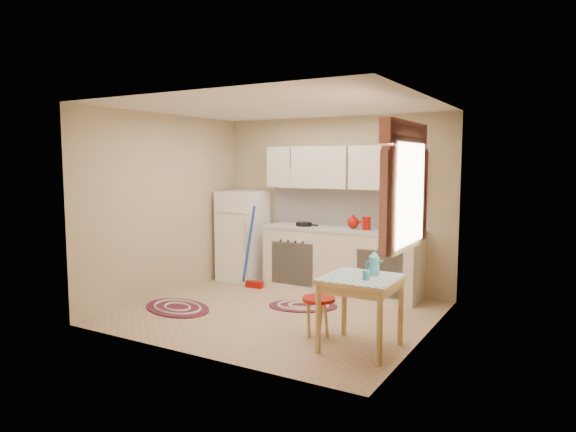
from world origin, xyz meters
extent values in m
plane|color=tan|center=(0.00, 0.00, 0.00)|extent=(3.60, 3.60, 0.00)
cube|color=silver|center=(0.00, 0.00, 2.50)|extent=(3.60, 3.20, 0.04)
cube|color=tan|center=(0.00, 1.60, 1.25)|extent=(3.60, 0.04, 2.50)
cube|color=tan|center=(0.00, -1.60, 1.25)|extent=(3.60, 0.04, 2.50)
cube|color=tan|center=(-1.80, 0.00, 1.25)|extent=(0.04, 3.20, 2.50)
cube|color=tan|center=(1.80, 0.00, 1.25)|extent=(0.04, 3.20, 2.50)
cube|color=white|center=(0.12, 1.59, 1.20)|extent=(2.25, 0.03, 0.55)
cube|color=silver|center=(0.12, 1.44, 1.77)|extent=(2.25, 0.33, 0.60)
cube|color=white|center=(1.78, -0.55, 1.55)|extent=(0.04, 0.85, 0.95)
cube|color=white|center=(-1.39, 1.25, 0.70)|extent=(0.65, 0.60, 1.40)
cube|color=silver|center=(0.26, 1.30, 0.44)|extent=(2.25, 0.60, 0.88)
cube|color=#BBB9B1|center=(0.26, 1.30, 0.90)|extent=(2.27, 0.62, 0.04)
cylinder|color=black|center=(-0.31, 1.25, 0.94)|extent=(0.28, 0.28, 0.05)
cylinder|color=#980E05|center=(0.63, 1.30, 1.00)|extent=(0.13, 0.13, 0.16)
cube|color=tan|center=(1.34, -0.64, 0.36)|extent=(0.72, 0.72, 0.72)
cylinder|color=#980E05|center=(0.81, -0.51, 0.21)|extent=(0.42, 0.42, 0.42)
cylinder|color=teal|center=(1.43, -0.74, 0.77)|extent=(0.08, 0.08, 0.10)
camera|label=1|loc=(3.18, -5.27, 1.85)|focal=32.00mm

